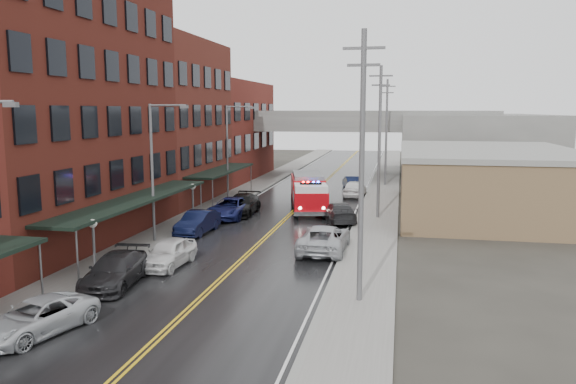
{
  "coord_description": "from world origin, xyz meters",
  "views": [
    {
      "loc": [
        8.84,
        -9.43,
        8.63
      ],
      "look_at": [
        1.3,
        28.08,
        3.0
      ],
      "focal_mm": 35.0,
      "sensor_mm": 36.0,
      "label": 1
    }
  ],
  "objects": [
    {
      "name": "road",
      "position": [
        0.0,
        30.0,
        0.01
      ],
      "size": [
        11.0,
        160.0,
        0.02
      ],
      "primitive_type": "cube",
      "color": "black",
      "rests_on": "ground"
    },
    {
      "name": "sidewalk_left",
      "position": [
        -7.3,
        30.0,
        0.07
      ],
      "size": [
        3.0,
        160.0,
        0.15
      ],
      "primitive_type": "cube",
      "color": "slate",
      "rests_on": "ground"
    },
    {
      "name": "sidewalk_right",
      "position": [
        7.3,
        30.0,
        0.07
      ],
      "size": [
        3.0,
        160.0,
        0.15
      ],
      "primitive_type": "cube",
      "color": "slate",
      "rests_on": "ground"
    },
    {
      "name": "curb_left",
      "position": [
        -5.65,
        30.0,
        0.07
      ],
      "size": [
        0.3,
        160.0,
        0.15
      ],
      "primitive_type": "cube",
      "color": "gray",
      "rests_on": "ground"
    },
    {
      "name": "curb_right",
      "position": [
        5.65,
        30.0,
        0.07
      ],
      "size": [
        0.3,
        160.0,
        0.15
      ],
      "primitive_type": "cube",
      "color": "gray",
      "rests_on": "ground"
    },
    {
      "name": "brick_building_b",
      "position": [
        -13.3,
        23.0,
        9.0
      ],
      "size": [
        9.0,
        20.0,
        18.0
      ],
      "primitive_type": "cube",
      "color": "#4E1714",
      "rests_on": "ground"
    },
    {
      "name": "brick_building_c",
      "position": [
        -13.3,
        40.5,
        7.5
      ],
      "size": [
        9.0,
        15.0,
        15.0
      ],
      "primitive_type": "cube",
      "color": "#5C271B",
      "rests_on": "ground"
    },
    {
      "name": "brick_building_far",
      "position": [
        -13.3,
        58.0,
        6.0
      ],
      "size": [
        9.0,
        20.0,
        12.0
      ],
      "primitive_type": "cube",
      "color": "maroon",
      "rests_on": "ground"
    },
    {
      "name": "tan_building",
      "position": [
        16.0,
        40.0,
        2.5
      ],
      "size": [
        14.0,
        22.0,
        5.0
      ],
      "primitive_type": "cube",
      "color": "brown",
      "rests_on": "ground"
    },
    {
      "name": "right_far_block",
      "position": [
        18.0,
        70.0,
        4.0
      ],
      "size": [
        18.0,
        30.0,
        8.0
      ],
      "primitive_type": "cube",
      "color": "slate",
      "rests_on": "ground"
    },
    {
      "name": "awning_1",
      "position": [
        -7.49,
        23.0,
        2.99
      ],
      "size": [
        2.6,
        18.0,
        3.09
      ],
      "color": "black",
      "rests_on": "ground"
    },
    {
      "name": "awning_2",
      "position": [
        -7.49,
        40.5,
        2.99
      ],
      "size": [
        2.6,
        13.0,
        3.09
      ],
      "color": "black",
      "rests_on": "ground"
    },
    {
      "name": "globe_lamp_1",
      "position": [
        -6.4,
        16.0,
        2.31
      ],
      "size": [
        0.44,
        0.44,
        3.12
      ],
      "color": "#59595B",
      "rests_on": "ground"
    },
    {
      "name": "globe_lamp_2",
      "position": [
        -6.4,
        30.0,
        2.31
      ],
      "size": [
        0.44,
        0.44,
        3.12
      ],
      "color": "#59595B",
      "rests_on": "ground"
    },
    {
      "name": "street_lamp_1",
      "position": [
        -6.55,
        24.0,
        5.19
      ],
      "size": [
        2.64,
        0.22,
        9.0
      ],
      "color": "#59595B",
      "rests_on": "ground"
    },
    {
      "name": "street_lamp_2",
      "position": [
        -6.55,
        40.0,
        5.19
      ],
      "size": [
        2.64,
        0.22,
        9.0
      ],
      "color": "#59595B",
      "rests_on": "ground"
    },
    {
      "name": "utility_pole_0",
      "position": [
        7.2,
        15.0,
        6.31
      ],
      "size": [
        1.8,
        0.24,
        12.0
      ],
      "color": "#59595B",
      "rests_on": "ground"
    },
    {
      "name": "utility_pole_1",
      "position": [
        7.2,
        35.0,
        6.31
      ],
      "size": [
        1.8,
        0.24,
        12.0
      ],
      "color": "#59595B",
      "rests_on": "ground"
    },
    {
      "name": "utility_pole_2",
      "position": [
        7.2,
        55.0,
        6.31
      ],
      "size": [
        1.8,
        0.24,
        12.0
      ],
      "color": "#59595B",
      "rests_on": "ground"
    },
    {
      "name": "overpass",
      "position": [
        0.0,
        62.0,
        5.99
      ],
      "size": [
        40.0,
        10.0,
        7.5
      ],
      "color": "slate",
      "rests_on": "ground"
    },
    {
      "name": "fire_truck",
      "position": [
        1.23,
        37.31,
        1.7
      ],
      "size": [
        4.89,
        8.96,
        3.13
      ],
      "rotation": [
        0.0,
        0.0,
        0.22
      ],
      "color": "#AF080F",
      "rests_on": "ground"
    },
    {
      "name": "parked_car_left_2",
      "position": [
        -4.77,
        8.96,
        0.68
      ],
      "size": [
        3.5,
        5.3,
        1.35
      ],
      "primitive_type": "imported",
      "rotation": [
        0.0,
        0.0,
        -0.28
      ],
      "color": "#B4B8BD",
      "rests_on": "ground"
    },
    {
      "name": "parked_car_left_3",
      "position": [
        -4.8,
        15.15,
        0.78
      ],
      "size": [
        2.82,
        5.59,
        1.56
      ],
      "primitive_type": "imported",
      "rotation": [
        0.0,
        0.0,
        0.12
      ],
      "color": "black",
      "rests_on": "ground"
    },
    {
      "name": "parked_car_left_4",
      "position": [
        -3.6,
        18.87,
        0.78
      ],
      "size": [
        2.04,
        4.65,
        1.56
      ],
      "primitive_type": "imported",
      "rotation": [
        0.0,
        0.0,
        -0.04
      ],
      "color": "silver",
      "rests_on": "ground"
    },
    {
      "name": "parked_car_left_5",
      "position": [
        -5.0,
        27.2,
        0.79
      ],
      "size": [
        1.93,
        4.86,
        1.57
      ],
      "primitive_type": "imported",
      "rotation": [
        0.0,
        0.0,
        -0.06
      ],
      "color": "black",
      "rests_on": "ground"
    },
    {
      "name": "parked_car_left_6",
      "position": [
        -4.44,
        33.2,
        0.8
      ],
      "size": [
        2.97,
        5.9,
        1.6
      ],
      "primitive_type": "imported",
      "rotation": [
        0.0,
        0.0,
        -0.06
      ],
      "color": "#14194D",
      "rests_on": "ground"
    },
    {
      "name": "parked_car_left_7",
      "position": [
        -3.96,
        34.8,
        0.82
      ],
      "size": [
        2.45,
        5.74,
        1.65
      ],
      "primitive_type": "imported",
      "rotation": [
        0.0,
        0.0,
        0.03
      ],
      "color": "black",
      "rests_on": "ground"
    },
    {
      "name": "parked_car_right_0",
      "position": [
        4.42,
        23.8,
        0.83
      ],
      "size": [
        2.82,
        6.0,
        1.66
      ],
      "primitive_type": "imported",
      "rotation": [
        0.0,
        0.0,
        3.13
      ],
      "color": "#AEB1B6",
      "rests_on": "ground"
    },
    {
      "name": "parked_car_right_1",
      "position": [
        4.28,
        33.2,
        0.77
      ],
      "size": [
        3.54,
        5.68,
        1.53
      ],
      "primitive_type": "imported",
      "rotation": [
        0.0,
        0.0,
        3.43
      ],
      "color": "#262628",
      "rests_on": "ground"
    },
    {
      "name": "parked_car_right_2",
      "position": [
        4.45,
        46.2,
        0.83
      ],
      "size": [
        2.22,
        5.0,
        1.67
      ],
      "primitive_type": "imported",
      "rotation": [
        0.0,
        0.0,
        3.09
      ],
      "color": "white",
      "rests_on": "ground"
    },
    {
      "name": "parked_car_right_3",
      "position": [
        3.6,
        52.2,
        0.69
      ],
      "size": [
        2.44,
        4.43,
        1.38
      ],
      "primitive_type": "imported",
      "rotation": [
        0.0,
        0.0,
        3.39
      ],
      "color": "black",
      "rests_on": "ground"
    }
  ]
}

